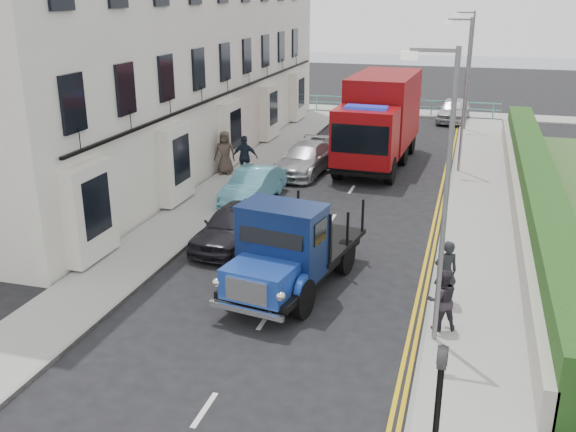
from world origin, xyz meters
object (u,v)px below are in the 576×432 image
object	(u,v)px
lamp_near	(441,185)
red_lorry	(380,118)
lamp_mid	(463,87)
lamp_far	(468,64)
parked_car_front	(234,225)
bedford_lorry	(285,255)
pedestrian_east_near	(446,272)

from	to	relation	value
lamp_near	red_lorry	size ratio (longest dim) A/B	0.84
lamp_mid	lamp_far	world-z (taller)	same
red_lorry	parked_car_front	world-z (taller)	red_lorry
bedford_lorry	red_lorry	world-z (taller)	red_lorry
lamp_far	bedford_lorry	bearing A→B (deg)	-99.43
lamp_near	parked_car_front	bearing A→B (deg)	145.76
bedford_lorry	parked_car_front	size ratio (longest dim) A/B	1.43
lamp_far	lamp_mid	bearing A→B (deg)	-90.00
lamp_mid	pedestrian_east_near	bearing A→B (deg)	-89.09
lamp_mid	parked_car_front	bearing A→B (deg)	-120.76
lamp_far	red_lorry	size ratio (longest dim) A/B	0.84
lamp_mid	pedestrian_east_near	distance (m)	14.28
pedestrian_east_near	bedford_lorry	bearing A→B (deg)	-17.10
lamp_near	bedford_lorry	size ratio (longest dim) A/B	1.19
lamp_far	pedestrian_east_near	bearing A→B (deg)	-89.47
lamp_mid	lamp_far	distance (m)	10.00
parked_car_front	lamp_mid	bearing A→B (deg)	65.23
parked_car_front	lamp_far	bearing A→B (deg)	78.41
lamp_far	bedford_lorry	distance (m)	25.01
parked_car_front	pedestrian_east_near	distance (m)	7.46
bedford_lorry	pedestrian_east_near	xyz separation A→B (m)	(4.29, 0.56, -0.22)
lamp_mid	red_lorry	bearing A→B (deg)	170.25
lamp_mid	red_lorry	size ratio (longest dim) A/B	0.84
lamp_far	red_lorry	distance (m)	10.23
red_lorry	pedestrian_east_near	size ratio (longest dim) A/B	4.68
lamp_near	pedestrian_east_near	xyz separation A→B (m)	(0.22, 2.04, -2.99)
lamp_near	pedestrian_east_near	distance (m)	3.63
lamp_near	bedford_lorry	bearing A→B (deg)	160.02
lamp_mid	pedestrian_east_near	size ratio (longest dim) A/B	3.95
lamp_far	lamp_near	bearing A→B (deg)	-90.00
bedford_lorry	red_lorry	size ratio (longest dim) A/B	0.71
lamp_near	parked_car_front	size ratio (longest dim) A/B	1.70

